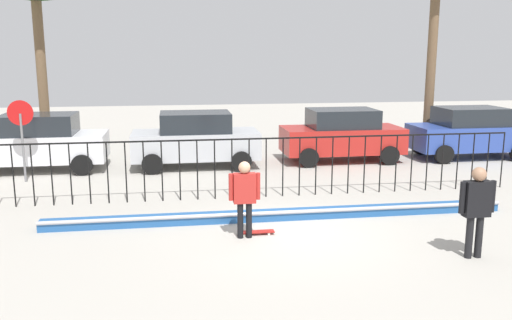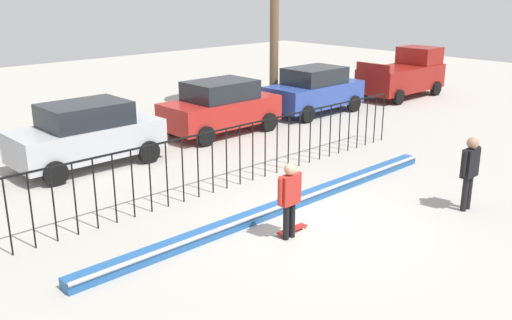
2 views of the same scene
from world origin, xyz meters
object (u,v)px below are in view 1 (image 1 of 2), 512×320
at_px(skateboard, 256,232).
at_px(stop_sign, 22,130).
at_px(parked_car_silver, 196,139).
at_px(parked_car_white, 40,142).
at_px(parked_car_blue, 469,132).
at_px(camera_operator, 477,204).
at_px(skateboarder, 245,192).
at_px(parked_car_red, 342,135).

height_order(skateboard, stop_sign, stop_sign).
xyz_separation_m(parked_car_silver, stop_sign, (-5.28, -1.40, 0.64)).
bearing_deg(parked_car_white, parked_car_blue, -0.97).
distance_m(camera_operator, parked_car_blue, 10.81).
xyz_separation_m(skateboarder, parked_car_blue, (9.51, 7.63, -0.03)).
distance_m(camera_operator, parked_car_red, 9.54).
distance_m(parked_car_white, parked_car_blue, 15.37).
height_order(parked_car_red, parked_car_blue, same).
relative_size(skateboard, parked_car_blue, 0.19).
xyz_separation_m(parked_car_white, parked_car_blue, (15.37, -0.05, 0.00)).
relative_size(skateboarder, skateboard, 2.08).
bearing_deg(parked_car_white, skateboarder, -53.42).
relative_size(skateboarder, camera_operator, 0.93).
xyz_separation_m(parked_car_red, parked_car_blue, (4.92, -0.11, 0.00)).
bearing_deg(skateboarder, skateboard, 21.97).
bearing_deg(stop_sign, skateboarder, -45.46).
distance_m(camera_operator, parked_car_silver, 10.50).
relative_size(parked_car_white, parked_car_silver, 1.00).
relative_size(skateboard, parked_car_silver, 0.19).
xyz_separation_m(parked_car_red, stop_sign, (-10.57, -1.66, 0.64)).
bearing_deg(parked_car_white, camera_operator, -44.01).
bearing_deg(skateboard, skateboarder, -151.92).
relative_size(parked_car_silver, stop_sign, 1.72).
height_order(camera_operator, parked_car_blue, parked_car_blue).
distance_m(skateboard, parked_car_white, 9.75).
relative_size(skateboarder, parked_car_silver, 0.39).
xyz_separation_m(skateboard, parked_car_white, (-6.13, 7.52, 0.91)).
bearing_deg(parked_car_red, parked_car_blue, -1.08).
distance_m(skateboarder, camera_operator, 4.59).
height_order(skateboard, parked_car_blue, parked_car_blue).
relative_size(parked_car_silver, parked_car_red, 1.00).
xyz_separation_m(parked_car_blue, stop_sign, (-15.49, -1.55, 0.64)).
height_order(skateboard, parked_car_red, parked_car_red).
xyz_separation_m(skateboarder, stop_sign, (-5.98, 6.08, 0.62)).
height_order(skateboarder, parked_car_blue, parked_car_blue).
bearing_deg(parked_car_silver, parked_car_red, 3.77).
relative_size(parked_car_silver, parked_car_blue, 1.00).
xyz_separation_m(skateboarder, parked_car_silver, (-0.71, 7.48, -0.03)).
distance_m(camera_operator, parked_car_white, 13.84).
xyz_separation_m(parked_car_white, parked_car_silver, (5.16, -0.20, 0.00)).
distance_m(parked_car_silver, stop_sign, 5.50).
bearing_deg(parked_car_white, parked_car_silver, -3.01).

